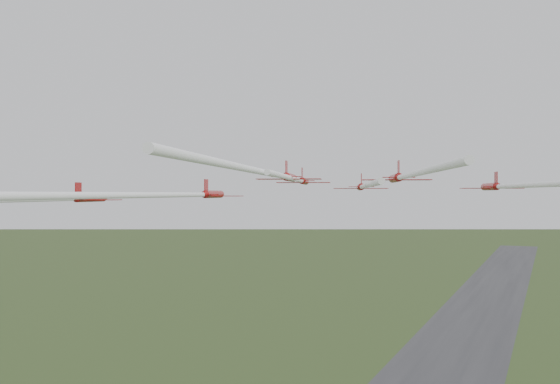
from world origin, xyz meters
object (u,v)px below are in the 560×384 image
at_px(jet_row2_left, 177,195).
at_px(jet_row4_right, 405,176).
at_px(jet_lead, 298,180).
at_px(jet_row2_right, 364,186).
at_px(jet_row3_mid, 273,174).
at_px(jet_row3_left, 56,199).
at_px(jet_row3_right, 516,186).

xyz_separation_m(jet_row2_left, jet_row4_right, (31.89, -8.29, 1.91)).
height_order(jet_lead, jet_row2_right, jet_lead).
xyz_separation_m(jet_row2_right, jet_row3_mid, (-5.90, -16.24, 1.22)).
bearing_deg(jet_row2_right, jet_row2_left, -173.37).
height_order(jet_lead, jet_row4_right, jet_lead).
bearing_deg(jet_row3_mid, jet_row4_right, -24.44).
distance_m(jet_row3_left, jet_row3_mid, 28.24).
bearing_deg(jet_row2_left, jet_row4_right, -29.00).
xyz_separation_m(jet_lead, jet_row2_right, (12.54, -7.89, -1.11)).
bearing_deg(jet_row4_right, jet_row2_right, 98.75).
relative_size(jet_row2_right, jet_row3_right, 1.03).
xyz_separation_m(jet_row2_right, jet_row4_right, (9.49, -18.57, 0.78)).
bearing_deg(jet_row3_mid, jet_row2_left, 144.29).
bearing_deg(jet_row3_right, jet_row3_mid, -173.39).
xyz_separation_m(jet_row2_right, jet_row3_left, (-33.76, -19.89, -1.62)).
relative_size(jet_row2_left, jet_row3_right, 1.35).
height_order(jet_row2_left, jet_row3_left, jet_row2_left).
bearing_deg(jet_lead, jet_row3_left, -144.41).
relative_size(jet_row2_right, jet_row3_left, 1.15).
xyz_separation_m(jet_row2_left, jet_row2_right, (22.40, 10.27, 1.13)).
relative_size(jet_row3_left, jet_row3_right, 0.89).
bearing_deg(jet_row2_left, jet_row3_right, -7.76).
bearing_deg(jet_row2_left, jet_row2_right, 10.22).
distance_m(jet_lead, jet_row3_mid, 25.02).
bearing_deg(jet_row3_right, jet_row4_right, -142.83).
bearing_deg(jet_row3_left, jet_row3_mid, -8.21).
xyz_separation_m(jet_row3_left, jet_row4_right, (43.25, 1.32, 2.40)).
height_order(jet_row2_left, jet_row2_right, jet_row2_right).
distance_m(jet_row2_left, jet_row3_right, 41.73).
height_order(jet_row2_right, jet_row4_right, jet_row4_right).
distance_m(jet_row3_mid, jet_row3_right, 27.21).
relative_size(jet_row2_right, jet_row4_right, 1.20).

